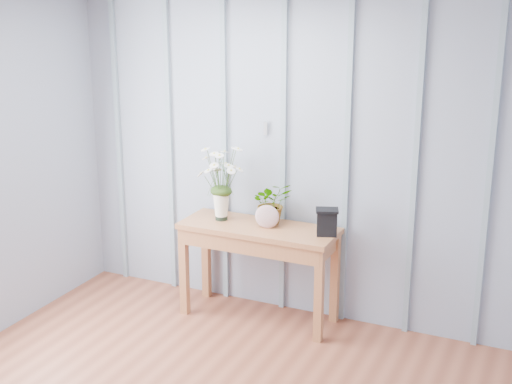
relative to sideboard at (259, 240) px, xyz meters
The scene contains 6 objects.
room_shell 1.76m from the sideboard, 72.26° to the right, with size 4.00×4.50×2.50m.
sideboard is the anchor object (origin of this frame).
daisy_vase 0.59m from the sideboard, behind, with size 0.42×0.32×0.59m.
spider_plant 0.30m from the sideboard, 55.98° to the left, with size 0.30×0.26×0.33m, color #203C10.
felt_disc_vessel 0.22m from the sideboard, 14.57° to the right, with size 0.18×0.05×0.18m, color #995167.
carved_box 0.57m from the sideboard, ahead, with size 0.20×0.17×0.20m.
Camera 1 is at (1.74, -2.63, 2.50)m, focal length 50.00 mm.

